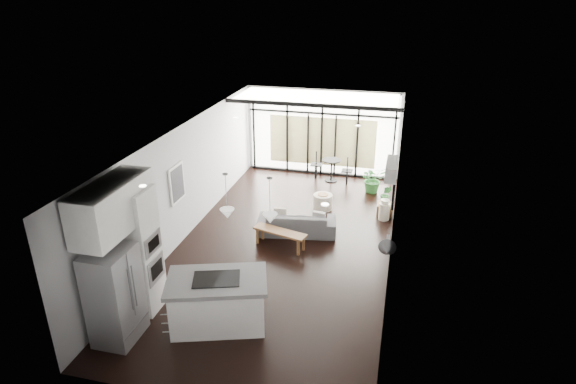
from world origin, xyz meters
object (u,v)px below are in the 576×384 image
at_px(fridge, 115,295).
at_px(tv, 394,189).
at_px(island, 218,302).
at_px(milk_can, 384,210).
at_px(pouf, 323,202).
at_px(sofa, 297,219).
at_px(console_bench, 280,239).

xyz_separation_m(fridge, tv, (4.49, 4.95, 0.42)).
height_order(island, milk_can, island).
relative_size(fridge, pouf, 3.29).
relative_size(fridge, tv, 1.60).
distance_m(island, fridge, 1.79).
relative_size(sofa, milk_can, 3.40).
xyz_separation_m(island, milk_can, (2.71, 5.13, -0.20)).
distance_m(sofa, console_bench, 0.84).
distance_m(fridge, pouf, 6.70).
xyz_separation_m(sofa, tv, (2.31, 0.37, 0.92)).
relative_size(pouf, milk_can, 0.93).
bearing_deg(milk_can, fridge, -126.06).
distance_m(fridge, milk_can, 7.30).
xyz_separation_m(pouf, milk_can, (1.71, -0.26, 0.07)).
bearing_deg(sofa, tv, -179.81).
height_order(milk_can, tv, tv).
xyz_separation_m(island, pouf, (0.99, 5.40, -0.27)).
distance_m(console_bench, tv, 3.00).
relative_size(fridge, milk_can, 3.05).
bearing_deg(sofa, fridge, 55.66).
height_order(console_bench, tv, tv).
xyz_separation_m(island, sofa, (0.61, 3.83, -0.10)).
bearing_deg(milk_can, pouf, 171.21).
distance_m(sofa, milk_can, 2.47).
bearing_deg(pouf, console_bench, -104.80).
xyz_separation_m(island, tv, (2.92, 4.20, 0.81)).
bearing_deg(pouf, island, -100.42).
xyz_separation_m(sofa, console_bench, (-0.24, -0.79, -0.17)).
xyz_separation_m(fridge, milk_can, (4.28, 5.88, -0.59)).
distance_m(island, pouf, 5.49).
bearing_deg(fridge, console_bench, 62.82).
distance_m(pouf, milk_can, 1.74).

